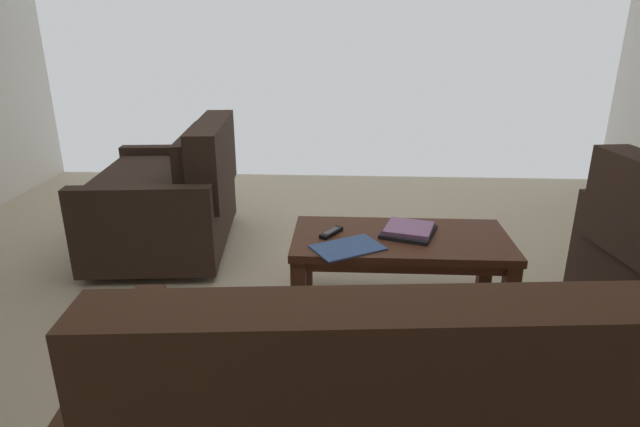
{
  "coord_description": "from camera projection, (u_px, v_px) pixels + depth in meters",
  "views": [
    {
      "loc": [
        -0.22,
        2.37,
        1.41
      ],
      "look_at": [
        -0.11,
        0.3,
        0.66
      ],
      "focal_mm": 29.42,
      "sensor_mm": 36.0,
      "label": 1
    }
  ],
  "objects": [
    {
      "name": "loose_magazine",
      "position": [
        348.0,
        248.0,
        2.48
      ],
      "size": [
        0.38,
        0.34,
        0.01
      ],
      "primitive_type": "cube",
      "rotation": [
        0.0,
        0.0,
        5.25
      ],
      "color": "#385693",
      "rests_on": "coffee_table"
    },
    {
      "name": "tv_remote",
      "position": [
        331.0,
        232.0,
        2.64
      ],
      "size": [
        0.12,
        0.16,
        0.02
      ],
      "color": "black",
      "rests_on": "coffee_table"
    },
    {
      "name": "sofa_main",
      "position": [
        438.0,
        414.0,
        1.49
      ],
      "size": [
        1.98,
        0.95,
        0.87
      ],
      "color": "black",
      "rests_on": "ground"
    },
    {
      "name": "book_stack",
      "position": [
        409.0,
        230.0,
        2.65
      ],
      "size": [
        0.32,
        0.32,
        0.04
      ],
      "color": "black",
      "rests_on": "coffee_table"
    },
    {
      "name": "ground_plane",
      "position": [
        302.0,
        314.0,
        2.71
      ],
      "size": [
        5.39,
        5.23,
        0.01
      ],
      "primitive_type": "cube",
      "color": "beige"
    },
    {
      "name": "loveseat_near",
      "position": [
        173.0,
        196.0,
        3.39
      ],
      "size": [
        0.92,
        1.19,
        0.84
      ],
      "color": "black",
      "rests_on": "ground"
    },
    {
      "name": "coffee_table",
      "position": [
        400.0,
        249.0,
        2.65
      ],
      "size": [
        1.08,
        0.53,
        0.41
      ],
      "color": "#4C2819",
      "rests_on": "ground"
    }
  ]
}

